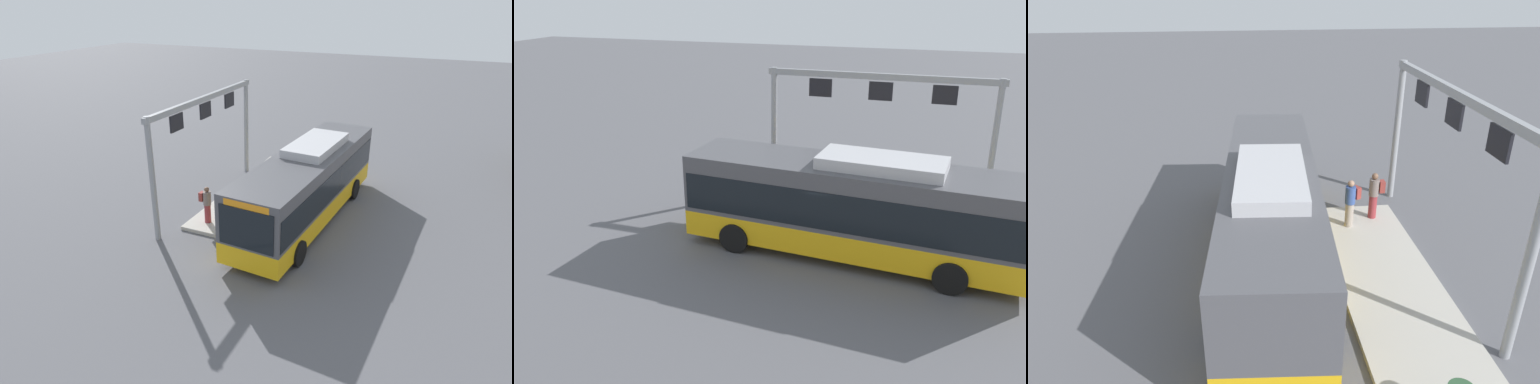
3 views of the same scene
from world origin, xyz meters
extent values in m
plane|color=#56565B|center=(0.00, 0.00, 0.00)|extent=(120.00, 120.00, 0.00)
cube|color=#B2ADA3|center=(-1.76, -3.18, 0.08)|extent=(10.00, 2.80, 0.16)
cube|color=#EAAD14|center=(0.00, 0.00, 0.77)|extent=(10.99, 3.28, 0.85)
cube|color=#4C4C51|center=(0.00, 0.00, 2.15)|extent=(10.99, 3.28, 1.90)
cube|color=black|center=(0.00, 0.00, 1.95)|extent=(10.78, 3.30, 1.20)
cube|color=black|center=(5.43, -0.39, 2.05)|extent=(0.19, 2.12, 1.50)
cube|color=#B7B7BC|center=(-0.81, 0.06, 3.28)|extent=(3.91, 2.02, 0.36)
cube|color=orange|center=(5.36, -0.39, 2.90)|extent=(0.25, 1.75, 0.28)
cylinder|color=black|center=(3.70, 0.94, 0.50)|extent=(1.02, 0.37, 1.00)
cylinder|color=black|center=(3.52, -1.46, 0.50)|extent=(1.02, 0.37, 1.00)
cylinder|color=black|center=(-3.13, 1.43, 0.50)|extent=(1.02, 0.37, 1.00)
cylinder|color=black|center=(-3.30, -0.96, 0.50)|extent=(1.02, 0.37, 1.00)
cylinder|color=maroon|center=(2.37, -3.72, 0.58)|extent=(0.29, 0.29, 0.85)
cylinder|color=slate|center=(2.37, -3.72, 1.31)|extent=(0.35, 0.35, 0.60)
sphere|color=brown|center=(2.37, -3.72, 1.72)|extent=(0.22, 0.22, 0.22)
cube|color=maroon|center=(2.36, -3.98, 1.34)|extent=(0.29, 0.19, 0.40)
cylinder|color=gray|center=(1.86, -2.77, 0.58)|extent=(0.37, 0.37, 0.85)
cylinder|color=#334C8C|center=(1.86, -2.77, 1.31)|extent=(0.45, 0.45, 0.60)
sphere|color=#9E755B|center=(1.86, -2.77, 1.72)|extent=(0.22, 0.22, 0.22)
cube|color=maroon|center=(1.97, -3.00, 1.34)|extent=(0.33, 0.28, 0.40)
cylinder|color=gray|center=(-4.22, -5.00, 2.60)|extent=(0.24, 0.24, 5.20)
cylinder|color=gray|center=(4.29, -5.00, 2.60)|extent=(0.24, 0.24, 5.20)
cube|color=gray|center=(0.03, -5.00, 5.05)|extent=(8.91, 0.20, 0.24)
cube|color=black|center=(-2.31, -5.00, 4.50)|extent=(0.90, 0.08, 0.70)
cube|color=black|center=(0.03, -5.00, 4.50)|extent=(0.90, 0.08, 0.70)
cube|color=black|center=(2.37, -5.00, 4.50)|extent=(0.90, 0.08, 0.70)
camera|label=1|loc=(17.44, 5.48, 9.38)|focal=31.49mm
camera|label=2|loc=(-2.67, 16.19, 8.42)|focal=38.86mm
camera|label=3|loc=(-11.80, 0.91, 8.04)|focal=33.08mm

